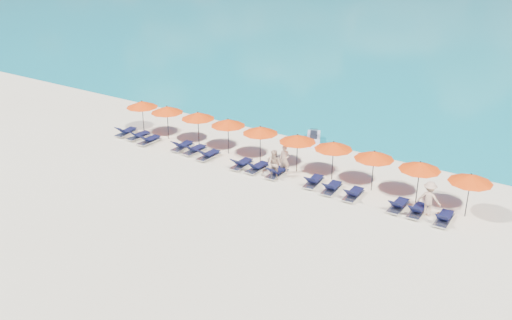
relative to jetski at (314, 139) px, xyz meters
The scene contains 30 objects.
ground 9.76m from the jetski, 89.53° to the right, with size 1400.00×1400.00×0.00m, color beige.
jetski is the anchor object (origin of this frame).
beachgoer_a 5.19m from the jetski, 80.15° to the right, with size 0.61×0.40×1.67m, color tan.
beachgoer_b 6.11m from the jetski, 82.32° to the right, with size 0.82×0.47×1.68m, color tan.
beachgoer_c 10.77m from the jetski, 30.72° to the right, with size 1.14×0.53×1.77m, color tan.
umbrella_0 11.55m from the jetski, 156.17° to the right, with size 2.10×2.10×2.28m.
umbrella_1 9.62m from the jetski, 151.27° to the right, with size 2.10×2.10×2.28m.
umbrella_2 7.53m from the jetski, 142.88° to the right, with size 2.10×2.10×2.28m.
umbrella_3 5.90m from the jetski, 128.28° to the right, with size 2.10×2.10×2.28m.
umbrella_4 4.93m from the jetski, 104.23° to the right, with size 2.10×2.10×2.28m.
umbrella_5 4.97m from the jetski, 73.31° to the right, with size 2.10×2.10×2.28m.
umbrella_6 5.85m from the jetski, 51.15° to the right, with size 2.10×2.10×2.28m.
umbrella_7 7.56m from the jetski, 36.98° to the right, with size 2.10×2.10×2.28m.
umbrella_8 9.61m from the jetski, 28.35° to the right, with size 2.10×2.10×2.28m.
umbrella_9 11.87m from the jetski, 23.08° to the right, with size 2.10×2.10×2.28m.
lounger_0 12.48m from the jetski, 153.30° to the right, with size 0.75×1.74×0.66m.
lounger_1 11.43m from the jetski, 150.42° to the right, with size 0.79×1.76×0.66m.
lounger_2 10.57m from the jetski, 146.14° to the right, with size 0.64×1.71×0.66m.
lounger_3 8.38m from the jetski, 138.89° to the right, with size 0.68×1.72×0.66m.
lounger_4 7.67m from the jetski, 133.45° to the right, with size 0.69×1.73×0.66m.
lounger_5 7.04m from the jetski, 124.90° to the right, with size 0.66×1.71×0.66m.
lounger_6 6.00m from the jetski, 105.45° to the right, with size 0.65×1.71×0.66m.
lounger_7 5.71m from the jetski, 95.60° to the right, with size 0.71×1.73×0.66m.
lounger_8 5.73m from the jetski, 82.51° to the right, with size 0.65×1.71×0.66m.
lounger_9 6.35m from the jetski, 61.48° to the right, with size 0.78×1.75×0.66m.
lounger_10 7.13m from the jetski, 53.82° to the right, with size 0.75×1.74×0.66m.
lounger_11 7.98m from the jetski, 46.68° to the right, with size 0.68×1.72×0.66m.
lounger_12 9.73m from the jetski, 36.12° to the right, with size 0.63×1.70×0.66m.
lounger_13 10.52m from the jetski, 32.98° to the right, with size 0.67×1.72×0.66m.
lounger_14 11.69m from the jetski, 29.83° to the right, with size 0.69×1.72×0.66m.
Camera 1 is at (15.90, -20.73, 13.13)m, focal length 40.00 mm.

